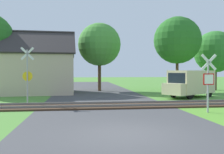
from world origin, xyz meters
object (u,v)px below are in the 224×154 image
at_px(tree_right, 177,40).
at_px(mail_truck, 190,83).
at_px(tree_far, 215,52).
at_px(tree_center, 99,45).
at_px(crossing_sign_far, 27,73).
at_px(stop_sign_near, 208,80).
at_px(house, 34,72).

bearing_deg(tree_right, mail_truck, -100.81).
relative_size(tree_far, tree_center, 0.90).
bearing_deg(tree_right, tree_far, 17.63).
bearing_deg(tree_right, crossing_sign_far, -148.76).
relative_size(tree_right, mail_truck, 1.53).
xyz_separation_m(stop_sign_near, tree_right, (3.45, 12.77, 3.69)).
relative_size(stop_sign_near, crossing_sign_far, 0.82).
xyz_separation_m(crossing_sign_far, tree_center, (5.57, 10.67, 3.03)).
xyz_separation_m(stop_sign_near, crossing_sign_far, (-10.11, 4.55, 0.36)).
xyz_separation_m(tree_far, mail_truck, (-6.20, -7.09, -3.14)).
height_order(tree_center, mail_truck, tree_center).
bearing_deg(stop_sign_near, mail_truck, -108.97).
xyz_separation_m(house, mail_truck, (13.64, -5.74, -0.86)).
xyz_separation_m(crossing_sign_far, mail_truck, (12.52, 2.78, -0.85)).
bearing_deg(crossing_sign_far, mail_truck, 12.42).
relative_size(stop_sign_near, mail_truck, 0.60).
bearing_deg(mail_truck, tree_center, 9.27).
relative_size(crossing_sign_far, tree_far, 0.56).
bearing_deg(mail_truck, tree_far, -73.29).
bearing_deg(stop_sign_near, crossing_sign_far, -24.98).
relative_size(house, tree_right, 1.06).
bearing_deg(tree_right, stop_sign_near, -105.11).
bearing_deg(house, stop_sign_near, -51.95).
bearing_deg(house, tree_far, 1.26).
height_order(crossing_sign_far, tree_center, tree_center).
bearing_deg(mail_truck, crossing_sign_far, 70.41).
xyz_separation_m(tree_right, mail_truck, (-1.04, -5.45, -4.17)).
relative_size(tree_far, mail_truck, 1.32).
relative_size(stop_sign_near, tree_right, 0.39).
height_order(tree_far, mail_truck, tree_far).
bearing_deg(tree_center, mail_truck, -48.63).
xyz_separation_m(tree_far, tree_right, (-5.16, -1.64, 1.03)).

